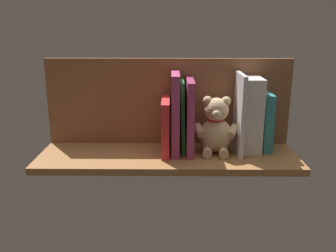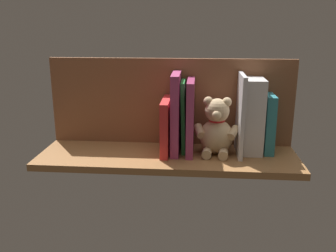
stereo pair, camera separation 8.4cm
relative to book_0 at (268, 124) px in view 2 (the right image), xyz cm
name	(u,v)px [view 2 (the right image)]	position (x,y,z in cm)	size (l,w,h in cm)	color
ground_plane	(168,156)	(32.86, 4.83, -10.78)	(84.82, 27.24, 2.20)	#9E6B3D
shelf_back_panel	(171,102)	(32.86, -6.54, 5.40)	(84.82, 1.50, 30.16)	brown
book_0	(268,124)	(0.00, 0.00, 0.00)	(3.13, 10.77, 19.36)	teal
dictionary_thick_white	(253,116)	(5.23, 0.59, 2.63)	(6.25, 11.75, 24.63)	white
book_1	(240,115)	(9.56, 2.44, 3.45)	(1.33, 15.65, 26.26)	silver
teddy_bear	(216,129)	(17.09, 3.28, -1.33)	(15.34, 12.77, 18.98)	#D1B284
book_2	(190,117)	(25.70, 2.60, 2.45)	(2.31, 15.98, 24.26)	#B23F72
book_3	(184,116)	(28.00, 0.46, 2.09)	(1.21, 11.70, 23.55)	green
book_4	(176,113)	(30.49, 2.35, 3.46)	(2.68, 15.48, 26.29)	#B23F72
book_5	(166,126)	(33.66, 3.10, -0.73)	(2.57, 16.97, 17.90)	red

